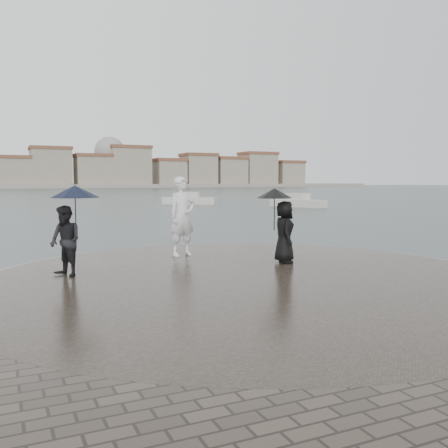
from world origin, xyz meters
name	(u,v)px	position (x,y,z in m)	size (l,w,h in m)	color
ground	(349,339)	(0.00, 0.00, 0.00)	(400.00, 400.00, 0.00)	#2B3835
kerb_ring	(248,286)	(0.00, 3.50, 0.16)	(12.50, 12.50, 0.32)	gray
quay_tip	(248,285)	(0.00, 3.50, 0.18)	(11.90, 11.90, 0.36)	#2D261E
statue	(182,216)	(-0.23, 7.16, 1.49)	(0.82, 0.54, 2.25)	silver
visitor_left	(68,225)	(-3.58, 5.37, 1.51)	(1.26, 1.14, 2.04)	black
visitor_right	(282,222)	(1.71, 4.92, 1.44)	(1.11, 1.04, 1.95)	black
boats	(241,202)	(17.11, 38.19, 0.38)	(11.91, 14.27, 1.50)	beige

